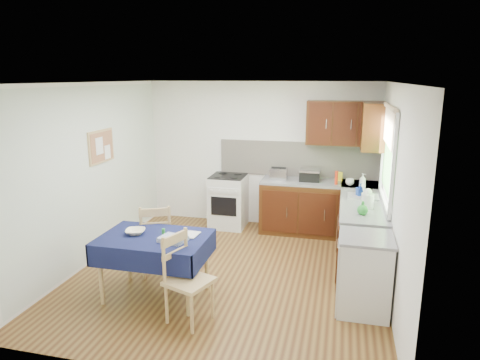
% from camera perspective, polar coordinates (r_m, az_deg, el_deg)
% --- Properties ---
extents(floor, '(4.20, 4.20, 0.00)m').
position_cam_1_polar(floor, '(5.89, -1.42, -12.27)').
color(floor, '#4F2D15').
rests_on(floor, ground).
extents(ceiling, '(4.00, 4.20, 0.02)m').
position_cam_1_polar(ceiling, '(5.30, -1.58, 12.84)').
color(ceiling, white).
rests_on(ceiling, wall_back).
extents(wall_back, '(4.00, 0.02, 2.50)m').
position_cam_1_polar(wall_back, '(7.46, 2.71, 3.41)').
color(wall_back, white).
rests_on(wall_back, ground).
extents(wall_front, '(4.00, 0.02, 2.50)m').
position_cam_1_polar(wall_front, '(3.57, -10.40, -8.34)').
color(wall_front, white).
rests_on(wall_front, ground).
extents(wall_left, '(0.02, 4.20, 2.50)m').
position_cam_1_polar(wall_left, '(6.28, -19.42, 0.67)').
color(wall_left, silver).
rests_on(wall_left, ground).
extents(wall_right, '(0.02, 4.20, 2.50)m').
position_cam_1_polar(wall_right, '(5.32, 19.80, -1.60)').
color(wall_right, white).
rests_on(wall_right, ground).
extents(base_cabinets, '(1.90, 2.30, 0.86)m').
position_cam_1_polar(base_cabinets, '(6.72, 12.71, -5.31)').
color(base_cabinets, '#381B09').
rests_on(base_cabinets, ground).
extents(worktop_back, '(1.90, 0.60, 0.04)m').
position_cam_1_polar(worktop_back, '(7.13, 10.53, -0.35)').
color(worktop_back, slate).
rests_on(worktop_back, base_cabinets).
extents(worktop_right, '(0.60, 1.70, 0.04)m').
position_cam_1_polar(worktop_right, '(6.02, 16.07, -3.26)').
color(worktop_right, slate).
rests_on(worktop_right, base_cabinets).
extents(worktop_corner, '(0.60, 0.60, 0.04)m').
position_cam_1_polar(worktop_corner, '(7.13, 15.75, -0.64)').
color(worktop_corner, slate).
rests_on(worktop_corner, base_cabinets).
extents(splashback, '(2.70, 0.02, 0.60)m').
position_cam_1_polar(splashback, '(7.37, 7.66, 2.77)').
color(splashback, beige).
rests_on(splashback, wall_back).
extents(upper_cabinets, '(1.20, 0.85, 0.70)m').
position_cam_1_polar(upper_cabinets, '(6.95, 14.82, 7.22)').
color(upper_cabinets, '#381B09').
rests_on(upper_cabinets, wall_back).
extents(stove, '(0.60, 0.61, 0.92)m').
position_cam_1_polar(stove, '(7.47, -1.57, -2.81)').
color(stove, silver).
rests_on(stove, ground).
extents(window, '(0.04, 1.48, 1.26)m').
position_cam_1_polar(window, '(5.92, 19.17, 3.90)').
color(window, '#2B5925').
rests_on(window, wall_right).
extents(fridge, '(0.58, 0.60, 0.89)m').
position_cam_1_polar(fridge, '(5.05, 16.23, -11.93)').
color(fridge, silver).
rests_on(fridge, ground).
extents(corkboard, '(0.04, 0.62, 0.47)m').
position_cam_1_polar(corkboard, '(6.45, -18.01, 4.27)').
color(corkboard, tan).
rests_on(corkboard, wall_left).
extents(dining_table, '(1.26, 0.85, 0.76)m').
position_cam_1_polar(dining_table, '(5.16, -11.34, -8.47)').
color(dining_table, '#0D1837').
rests_on(dining_table, ground).
extents(chair_far, '(0.57, 0.57, 0.98)m').
position_cam_1_polar(chair_far, '(5.76, -11.11, -7.54)').
color(chair_far, tan).
rests_on(chair_far, ground).
extents(chair_near, '(0.55, 0.55, 0.97)m').
position_cam_1_polar(chair_near, '(4.69, -7.28, -12.53)').
color(chair_near, tan).
rests_on(chair_near, ground).
extents(toaster, '(0.28, 0.17, 0.22)m').
position_cam_1_polar(toaster, '(7.13, 5.16, 0.83)').
color(toaster, '#B6B6BB').
rests_on(toaster, worktop_back).
extents(sandwich_press, '(0.32, 0.28, 0.19)m').
position_cam_1_polar(sandwich_press, '(7.12, 9.29, 0.63)').
color(sandwich_press, black).
rests_on(sandwich_press, worktop_back).
extents(sauce_bottle, '(0.05, 0.05, 0.22)m').
position_cam_1_polar(sauce_bottle, '(6.95, 12.72, 0.29)').
color(sauce_bottle, red).
rests_on(sauce_bottle, worktop_back).
extents(yellow_packet, '(0.12, 0.10, 0.14)m').
position_cam_1_polar(yellow_packet, '(7.23, 13.07, 0.47)').
color(yellow_packet, yellow).
rests_on(yellow_packet, worktop_back).
extents(dish_rack, '(0.43, 0.33, 0.20)m').
position_cam_1_polar(dish_rack, '(6.34, 16.11, -2.00)').
color(dish_rack, '#97989D').
rests_on(dish_rack, worktop_right).
extents(kettle, '(0.16, 0.16, 0.27)m').
position_cam_1_polar(kettle, '(5.78, 16.63, -2.54)').
color(kettle, silver).
rests_on(kettle, worktop_right).
extents(cup, '(0.15, 0.15, 0.10)m').
position_cam_1_polar(cup, '(6.97, 14.44, -0.27)').
color(cup, white).
rests_on(cup, worktop_back).
extents(soap_bottle_a, '(0.14, 0.14, 0.27)m').
position_cam_1_polar(soap_bottle_a, '(6.66, 16.02, -0.28)').
color(soap_bottle_a, silver).
rests_on(soap_bottle_a, worktop_right).
extents(soap_bottle_b, '(0.12, 0.12, 0.19)m').
position_cam_1_polar(soap_bottle_b, '(6.33, 15.71, -1.29)').
color(soap_bottle_b, '#1C42A7').
rests_on(soap_bottle_b, worktop_right).
extents(soap_bottle_c, '(0.19, 0.19, 0.17)m').
position_cam_1_polar(soap_bottle_c, '(5.53, 16.04, -3.59)').
color(soap_bottle_c, green).
rests_on(soap_bottle_c, worktop_right).
extents(plate_bowl, '(0.28, 0.28, 0.06)m').
position_cam_1_polar(plate_bowl, '(5.24, -13.77, -6.70)').
color(plate_bowl, '#F8F0CB').
rests_on(plate_bowl, dining_table).
extents(book, '(0.18, 0.24, 0.02)m').
position_cam_1_polar(book, '(5.11, -7.42, -7.17)').
color(book, white).
rests_on(book, dining_table).
extents(spice_jar, '(0.04, 0.04, 0.08)m').
position_cam_1_polar(spice_jar, '(5.12, -10.16, -6.84)').
color(spice_jar, green).
rests_on(spice_jar, dining_table).
extents(tea_towel, '(0.33, 0.29, 0.05)m').
position_cam_1_polar(tea_towel, '(4.93, -8.92, -7.78)').
color(tea_towel, navy).
rests_on(tea_towel, dining_table).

